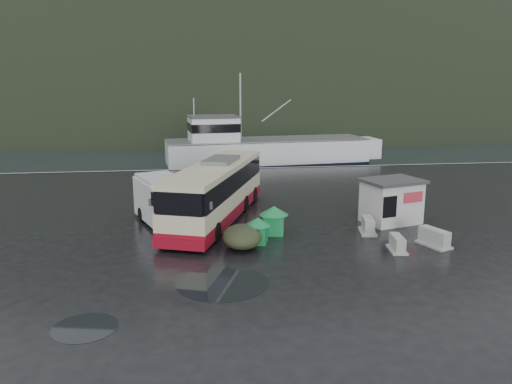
{
  "coord_description": "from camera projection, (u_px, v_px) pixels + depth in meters",
  "views": [
    {
      "loc": [
        -2.57,
        -24.01,
        7.79
      ],
      "look_at": [
        0.85,
        2.81,
        1.7
      ],
      "focal_mm": 35.0,
      "sensor_mm": 36.0,
      "label": 1
    }
  ],
  "objects": [
    {
      "name": "fishing_trawler",
      "position": [
        267.0,
        156.0,
        51.99
      ],
      "size": [
        24.87,
        8.07,
        9.77
      ],
      "primitive_type": null,
      "rotation": [
        0.0,
        0.0,
        0.11
      ],
      "color": "silver",
      "rests_on": "ground"
    },
    {
      "name": "ticket_kiosk",
      "position": [
        390.0,
        222.0,
        27.92
      ],
      "size": [
        3.69,
        3.17,
        2.46
      ],
      "primitive_type": null,
      "rotation": [
        0.0,
        0.0,
        0.29
      ],
      "color": "beige",
      "rests_on": "ground"
    },
    {
      "name": "harbor_water",
      "position": [
        202.0,
        110.0,
        131.72
      ],
      "size": [
        300.0,
        180.0,
        0.02
      ],
      "primitive_type": "cube",
      "color": "black",
      "rests_on": "ground"
    },
    {
      "name": "dome_tent",
      "position": [
        242.0,
        247.0,
        23.81
      ],
      "size": [
        2.05,
        2.75,
        1.03
      ],
      "primitive_type": null,
      "rotation": [
        0.0,
        0.0,
        -0.07
      ],
      "color": "#2F3520",
      "rests_on": "ground"
    },
    {
      "name": "waste_bin_left",
      "position": [
        258.0,
        243.0,
        24.38
      ],
      "size": [
        1.16,
        1.16,
        1.29
      ],
      "primitive_type": null,
      "rotation": [
        0.0,
        0.0,
        -0.3
      ],
      "color": "#167F3F",
      "rests_on": "ground"
    },
    {
      "name": "white_van",
      "position": [
        168.0,
        227.0,
        27.0
      ],
      "size": [
        4.25,
        6.64,
        2.63
      ],
      "primitive_type": null,
      "rotation": [
        0.0,
        0.0,
        0.36
      ],
      "color": "silver",
      "rests_on": "ground"
    },
    {
      "name": "jersey_barrier_a",
      "position": [
        368.0,
        233.0,
        26.03
      ],
      "size": [
        1.09,
        1.71,
        0.79
      ],
      "primitive_type": null,
      "rotation": [
        0.0,
        0.0,
        -0.2
      ],
      "color": "#999993",
      "rests_on": "ground"
    },
    {
      "name": "quay_edge",
      "position": [
        222.0,
        169.0,
        44.62
      ],
      "size": [
        160.0,
        0.6,
        1.5
      ],
      "primitive_type": "cube",
      "color": "#999993",
      "rests_on": "ground"
    },
    {
      "name": "waste_bin_right",
      "position": [
        274.0,
        234.0,
        25.83
      ],
      "size": [
        1.27,
        1.27,
        1.49
      ],
      "primitive_type": null,
      "rotation": [
        0.0,
        0.0,
        -0.22
      ],
      "color": "#167F3F",
      "rests_on": "ground"
    },
    {
      "name": "jersey_barrier_c",
      "position": [
        397.0,
        251.0,
        23.29
      ],
      "size": [
        0.89,
        1.51,
        0.71
      ],
      "primitive_type": null,
      "rotation": [
        0.0,
        0.0,
        -0.13
      ],
      "color": "#999993",
      "rests_on": "ground"
    },
    {
      "name": "puddles",
      "position": [
        193.0,
        292.0,
        18.7
      ],
      "size": [
        7.5,
        5.96,
        0.01
      ],
      "color": "black",
      "rests_on": "ground"
    },
    {
      "name": "jersey_barrier_b",
      "position": [
        433.0,
        246.0,
        23.97
      ],
      "size": [
        1.38,
        1.86,
        0.84
      ],
      "primitive_type": null,
      "rotation": [
        0.0,
        0.0,
        0.36
      ],
      "color": "#999993",
      "rests_on": "ground"
    },
    {
      "name": "headland",
      "position": [
        215.0,
        95.0,
        268.43
      ],
      "size": [
        780.0,
        540.0,
        570.0
      ],
      "primitive_type": "ellipsoid",
      "color": "black",
      "rests_on": "ground"
    },
    {
      "name": "ground",
      "position": [
        246.0,
        237.0,
        25.27
      ],
      "size": [
        160.0,
        160.0,
        0.0
      ],
      "primitive_type": "plane",
      "color": "black",
      "rests_on": "ground"
    },
    {
      "name": "coach_bus",
      "position": [
        217.0,
        219.0,
        28.56
      ],
      "size": [
        6.9,
        12.36,
        3.41
      ],
      "primitive_type": null,
      "rotation": [
        0.0,
        0.0,
        -0.34
      ],
      "color": "beige",
      "rests_on": "ground"
    }
  ]
}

